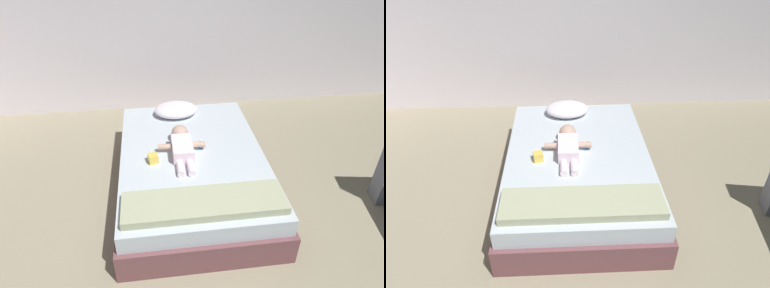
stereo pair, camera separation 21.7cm
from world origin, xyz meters
The scene contains 8 objects.
ground_plane centered at (0.00, 0.00, 0.00)m, with size 8.00×8.00×0.00m, color gray.
wall_behind_bed centered at (0.00, 3.00, 1.25)m, with size 8.00×0.12×2.50m, color silver.
bed centered at (-0.06, 1.06, 0.22)m, with size 1.44×2.07×0.45m.
pillow centered at (-0.14, 1.83, 0.52)m, with size 0.48×0.35×0.15m.
baby centered at (-0.15, 1.11, 0.51)m, with size 0.47×0.68×0.17m.
toothbrush centered at (0.04, 1.18, 0.45)m, with size 0.06×0.17×0.02m.
blanket centered at (-0.06, 0.32, 0.48)m, with size 1.29×0.35×0.07m.
toy_block centered at (-0.44, 0.96, 0.49)m, with size 0.10×0.10×0.09m.
Camera 1 is at (-0.40, -1.60, 2.36)m, focal length 31.69 mm.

